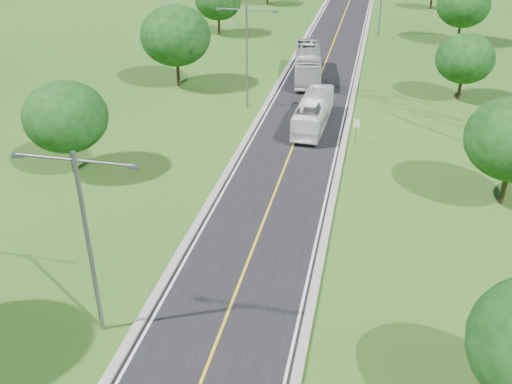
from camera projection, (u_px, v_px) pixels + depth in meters
ground at (323, 69)px, 69.26m from camera, size 260.00×260.00×0.00m
road at (328, 55)px, 74.38m from camera, size 8.00×150.00×0.06m
curb_left at (296, 53)px, 75.13m from camera, size 0.50×150.00×0.22m
curb_right at (361, 57)px, 73.55m from camera, size 0.50×150.00×0.22m
speed_limit_sign at (356, 128)px, 48.68m from camera, size 0.55×0.09×2.40m
streetlight_near_left at (86, 231)px, 26.43m from camera, size 5.90×0.25×10.00m
streetlight_mid_left at (247, 49)px, 54.67m from camera, size 5.90×0.25×10.00m
tree_lb at (66, 117)px, 42.61m from camera, size 6.30×6.30×7.33m
tree_lc at (176, 36)px, 60.80m from camera, size 7.56×7.56×8.79m
tree_ld at (218, 0)px, 82.01m from camera, size 6.72×6.72×7.82m
tree_rc at (465, 59)px, 57.53m from camera, size 5.88×5.88×6.84m
tree_rd at (464, 5)px, 77.25m from camera, size 7.14×7.14×8.30m
bus_outbound at (313, 112)px, 52.37m from camera, size 2.77×10.24×2.83m
bus_inbound at (308, 64)px, 65.11m from camera, size 4.42×12.27×3.34m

